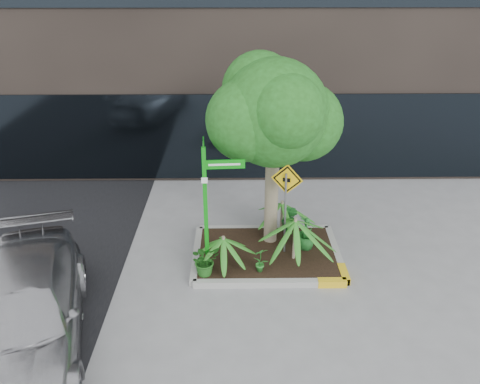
{
  "coord_description": "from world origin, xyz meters",
  "views": [
    {
      "loc": [
        -0.52,
        -8.66,
        6.09
      ],
      "look_at": [
        -0.41,
        0.2,
        1.71
      ],
      "focal_mm": 35.0,
      "sensor_mm": 36.0,
      "label": 1
    }
  ],
  "objects_px": {
    "parked_car": "(22,315)",
    "street_sign_post": "(208,198)",
    "cattle_sign": "(286,195)",
    "tree": "(274,113)"
  },
  "relations": [
    {
      "from": "tree",
      "to": "parked_car",
      "type": "relative_size",
      "value": 0.91
    },
    {
      "from": "parked_car",
      "to": "cattle_sign",
      "type": "xyz_separation_m",
      "value": [
        4.71,
        2.63,
        0.93
      ]
    },
    {
      "from": "tree",
      "to": "cattle_sign",
      "type": "xyz_separation_m",
      "value": [
        0.26,
        -0.63,
        -1.6
      ]
    },
    {
      "from": "parked_car",
      "to": "cattle_sign",
      "type": "height_order",
      "value": "cattle_sign"
    },
    {
      "from": "tree",
      "to": "parked_car",
      "type": "xyz_separation_m",
      "value": [
        -4.45,
        -3.26,
        -2.54
      ]
    },
    {
      "from": "parked_car",
      "to": "street_sign_post",
      "type": "bearing_deg",
      "value": 20.77
    },
    {
      "from": "parked_car",
      "to": "street_sign_post",
      "type": "distance_m",
      "value": 3.95
    },
    {
      "from": "tree",
      "to": "parked_car",
      "type": "height_order",
      "value": "tree"
    },
    {
      "from": "parked_car",
      "to": "street_sign_post",
      "type": "xyz_separation_m",
      "value": [
        3.08,
        2.21,
        1.09
      ]
    },
    {
      "from": "tree",
      "to": "street_sign_post",
      "type": "distance_m",
      "value": 2.25
    }
  ]
}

